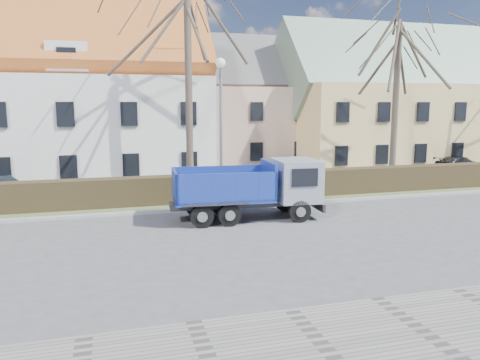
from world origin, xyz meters
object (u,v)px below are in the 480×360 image
object	(u,v)px
parked_car_b	(459,164)
cart_frame	(194,209)
dump_truck	(242,189)
parked_car_a	(0,186)
streetlight	(221,129)

from	to	relation	value
parked_car_b	cart_frame	bearing A→B (deg)	101.36
cart_frame	parked_car_b	bearing A→B (deg)	20.91
dump_truck	parked_car_b	world-z (taller)	dump_truck
cart_frame	parked_car_a	xyz separation A→B (m)	(-8.62, 6.04, 0.37)
dump_truck	parked_car_b	xyz separation A→B (m)	(18.10, 8.80, -0.71)
parked_car_a	parked_car_b	distance (m)	28.53
dump_truck	streetlight	distance (m)	4.99
parked_car_a	parked_car_b	xyz separation A→B (m)	(28.49, 1.55, -0.11)
parked_car_a	parked_car_b	world-z (taller)	parked_car_a
streetlight	parked_car_a	size ratio (longest dim) A/B	1.82
streetlight	parked_car_b	world-z (taller)	streetlight
dump_truck	cart_frame	size ratio (longest dim) A/B	10.26
dump_truck	streetlight	xyz separation A→B (m)	(0.20, 4.47, 2.21)
dump_truck	parked_car_b	size ratio (longest dim) A/B	1.68
cart_frame	dump_truck	bearing A→B (deg)	-34.37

